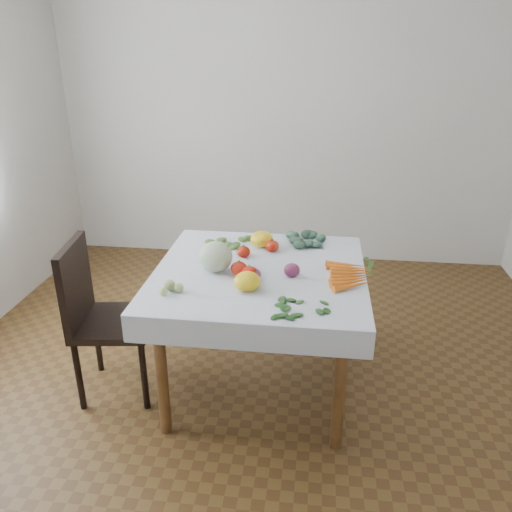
% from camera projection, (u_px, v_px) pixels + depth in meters
% --- Properties ---
extents(ground, '(4.00, 4.00, 0.00)m').
position_uv_depth(ground, '(259.00, 384.00, 2.98)').
color(ground, brown).
extents(back_wall, '(4.00, 0.04, 2.70)m').
position_uv_depth(back_wall, '(287.00, 110.00, 4.28)').
color(back_wall, silver).
rests_on(back_wall, ground).
extents(table, '(1.00, 1.00, 0.75)m').
position_uv_depth(table, '(260.00, 287.00, 2.73)').
color(table, brown).
rests_on(table, ground).
extents(tablecloth, '(1.12, 1.12, 0.01)m').
position_uv_depth(tablecloth, '(260.00, 270.00, 2.69)').
color(tablecloth, white).
rests_on(tablecloth, table).
extents(chair, '(0.47, 0.47, 0.92)m').
position_uv_depth(chair, '(98.00, 310.00, 2.75)').
color(chair, black).
rests_on(chair, ground).
extents(cabbage, '(0.23, 0.23, 0.16)m').
position_uv_depth(cabbage, '(216.00, 256.00, 2.65)').
color(cabbage, beige).
rests_on(cabbage, tablecloth).
extents(tomato_a, '(0.09, 0.09, 0.07)m').
position_uv_depth(tomato_a, '(272.00, 246.00, 2.91)').
color(tomato_a, '#B81D0C').
rests_on(tomato_a, tablecloth).
extents(tomato_b, '(0.08, 0.08, 0.07)m').
position_uv_depth(tomato_b, '(244.00, 252.00, 2.84)').
color(tomato_b, '#B81D0C').
rests_on(tomato_b, tablecloth).
extents(tomato_c, '(0.10, 0.10, 0.08)m').
position_uv_depth(tomato_c, '(249.00, 274.00, 2.55)').
color(tomato_c, '#B81D0C').
rests_on(tomato_c, tablecloth).
extents(tomato_d, '(0.09, 0.09, 0.08)m').
position_uv_depth(tomato_d, '(239.00, 269.00, 2.61)').
color(tomato_d, '#B81D0C').
rests_on(tomato_d, tablecloth).
extents(heirloom_back, '(0.16, 0.16, 0.10)m').
position_uv_depth(heirloom_back, '(262.00, 239.00, 2.98)').
color(heirloom_back, yellow).
rests_on(heirloom_back, tablecloth).
extents(heirloom_front, '(0.15, 0.15, 0.09)m').
position_uv_depth(heirloom_front, '(247.00, 281.00, 2.45)').
color(heirloom_front, yellow).
rests_on(heirloom_front, tablecloth).
extents(onion_a, '(0.09, 0.09, 0.06)m').
position_uv_depth(onion_a, '(254.00, 275.00, 2.56)').
color(onion_a, '#621C44').
rests_on(onion_a, tablecloth).
extents(onion_b, '(0.11, 0.11, 0.07)m').
position_uv_depth(onion_b, '(292.00, 270.00, 2.60)').
color(onion_b, '#621C44').
rests_on(onion_b, tablecloth).
extents(tomatillo_cluster, '(0.08, 0.12, 0.05)m').
position_uv_depth(tomatillo_cluster, '(173.00, 289.00, 2.43)').
color(tomatillo_cluster, '#C0CA74').
rests_on(tomatillo_cluster, tablecloth).
extents(carrot_bunch, '(0.23, 0.35, 0.03)m').
position_uv_depth(carrot_bunch, '(350.00, 275.00, 2.59)').
color(carrot_bunch, orange).
rests_on(carrot_bunch, tablecloth).
extents(kale_bunch, '(0.29, 0.28, 0.04)m').
position_uv_depth(kale_bunch, '(305.00, 239.00, 3.06)').
color(kale_bunch, '#3B614D').
rests_on(kale_bunch, tablecloth).
extents(basil_bunch, '(0.25, 0.19, 0.01)m').
position_uv_depth(basil_bunch, '(302.00, 309.00, 2.28)').
color(basil_bunch, '#26551A').
rests_on(basil_bunch, tablecloth).
extents(dill_bunch, '(0.25, 0.20, 0.02)m').
position_uv_depth(dill_bunch, '(229.00, 242.00, 3.02)').
color(dill_bunch, '#57823B').
rests_on(dill_bunch, tablecloth).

